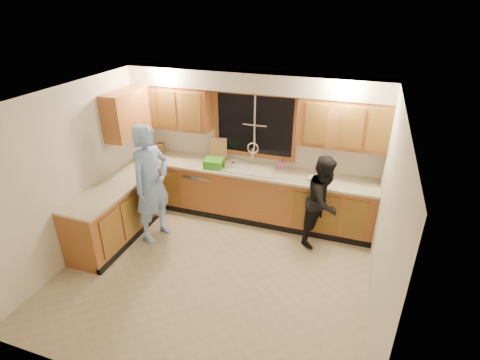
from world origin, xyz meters
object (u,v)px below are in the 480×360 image
man (151,184)px  woman (324,201)px  knife_block (161,148)px  bowl (314,179)px  sink (249,172)px  stove (94,231)px  dishwasher (204,188)px  dish_crate (214,163)px  soap_bottle (281,163)px

man → woman: size_ratio=1.29×
knife_block → bowl: knife_block is taller
sink → stove: size_ratio=0.96×
dishwasher → knife_block: 1.09m
sink → dishwasher: bearing=-179.0°
stove → woman: woman is taller
dish_crate → soap_bottle: bearing=16.3°
dish_crate → knife_block: bearing=167.4°
man → bowl: size_ratio=9.11×
stove → soap_bottle: size_ratio=5.02×
man → woman: man is taller
knife_block → dishwasher: bearing=-29.7°
dishwasher → bowl: 2.02m
sink → soap_bottle: sink is taller
stove → bowl: bowl is taller
sink → woman: size_ratio=0.59×
sink → woman: woman is taller
woman → knife_block: size_ratio=7.40×
man → woman: (2.55, 0.72, -0.21)m
knife_block → sink: bearing=-24.7°
sink → dish_crate: bearing=-167.7°
dishwasher → woman: bearing=-9.0°
dishwasher → dish_crate: dish_crate is taller
stove → woman: bearing=25.3°
stove → bowl: (2.90, 1.75, 0.50)m
bowl → dishwasher: bearing=178.2°
stove → knife_block: size_ratio=4.55×
woman → bowl: 0.41m
soap_bottle → stove: bearing=-138.8°
man → soap_bottle: 2.14m
dishwasher → man: man is taller
sink → bowl: sink is taller
dish_crate → bowl: (1.69, 0.05, -0.05)m
man → soap_bottle: size_ratio=10.56×
dishwasher → bowl: bowl is taller
dishwasher → stove: stove is taller
sink → knife_block: bearing=175.7°
sink → bowl: size_ratio=4.14×
man → knife_block: size_ratio=9.57×
sink → dish_crate: size_ratio=2.77×
dish_crate → soap_bottle: 1.13m
woman → man: bearing=129.3°
knife_block → bowl: bearing=-24.5°
woman → knife_block: woman is taller
dishwasher → man: bearing=-110.0°
stove → dish_crate: (1.21, 1.70, 0.54)m
man → sink: bearing=-33.9°
sink → man: man is taller
dishwasher → dish_crate: (0.26, -0.11, 0.58)m
dishwasher → knife_block: size_ratio=4.15×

